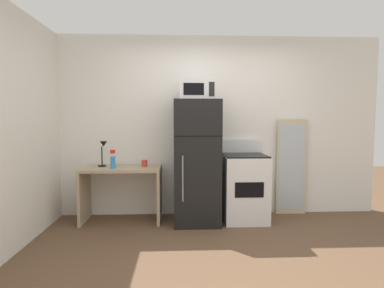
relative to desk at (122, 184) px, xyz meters
The scene contains 10 objects.
ground_plane 1.91m from the desk, 48.12° to the right, with size 12.00×12.00×0.00m, color brown.
wall_back_white 1.49m from the desk, 15.17° to the left, with size 5.00×0.10×2.60m, color white.
desk is the anchor object (origin of this frame).
desk_lamp 0.54m from the desk, 166.33° to the left, with size 0.14×0.12×0.35m.
spray_bottle 0.36m from the desk, 130.24° to the right, with size 0.06×0.06×0.25m.
coffee_mug 0.42m from the desk, ahead, with size 0.08×0.08×0.10m, color #D83F33.
refrigerator 1.08m from the desk, ahead, with size 0.61×0.68×1.66m.
microwave 1.64m from the desk, ahead, with size 0.46×0.35×0.26m.
oven_range 1.69m from the desk, ahead, with size 0.59×0.61×1.10m.
leaning_mirror 2.46m from the desk, ahead, with size 0.44×0.03×1.40m.
Camera 1 is at (-0.45, -2.84, 1.41)m, focal length 28.81 mm.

